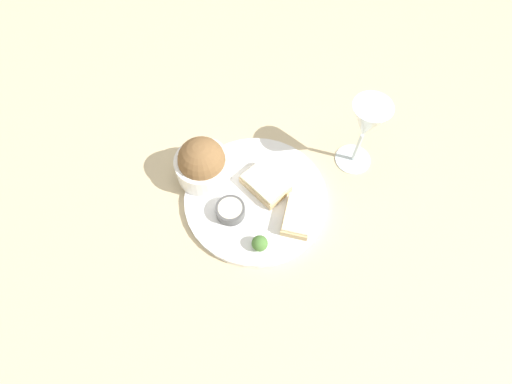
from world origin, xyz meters
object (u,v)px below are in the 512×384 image
cheese_toast_far (298,216)px  wine_glass (367,124)px  salad_bowl (202,163)px  sauce_ramekin (230,210)px  cheese_toast_near (265,184)px

cheese_toast_far → wine_glass: 0.22m
cheese_toast_far → salad_bowl: bearing=47.9°
sauce_ramekin → cheese_toast_near: 0.09m
sauce_ramekin → wine_glass: 0.31m
cheese_toast_near → cheese_toast_far: (-0.09, -0.04, -0.00)m
sauce_ramekin → cheese_toast_far: bearing=-108.6°
sauce_ramekin → wine_glass: (0.07, -0.29, 0.10)m
cheese_toast_far → wine_glass: size_ratio=0.57×
cheese_toast_near → salad_bowl: bearing=62.5°
sauce_ramekin → cheese_toast_far: same height
salad_bowl → cheese_toast_far: bearing=-132.1°
cheese_toast_near → wine_glass: bearing=-81.9°
wine_glass → sauce_ramekin: bearing=104.0°
salad_bowl → sauce_ramekin: 0.11m
cheese_toast_near → wine_glass: (0.03, -0.21, 0.10)m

